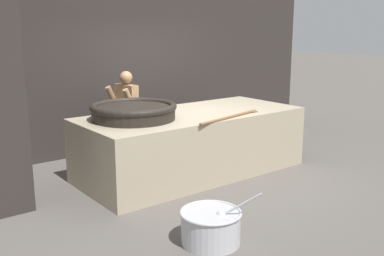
% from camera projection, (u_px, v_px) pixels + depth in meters
% --- Properties ---
extents(ground_plane, '(60.00, 60.00, 0.00)m').
position_uv_depth(ground_plane, '(192.00, 172.00, 7.24)').
color(ground_plane, '#56514C').
extents(back_wall, '(9.40, 0.24, 4.24)m').
position_uv_depth(back_wall, '(123.00, 36.00, 8.39)').
color(back_wall, '#2D2826').
rests_on(back_wall, ground_plane).
extents(hearth_platform, '(3.56, 1.56, 0.98)m').
position_uv_depth(hearth_platform, '(192.00, 143.00, 7.13)').
color(hearth_platform, tan).
rests_on(hearth_platform, ground_plane).
extents(giant_wok_near, '(1.25, 1.25, 0.23)m').
position_uv_depth(giant_wok_near, '(134.00, 111.00, 6.50)').
color(giant_wok_near, black).
rests_on(giant_wok_near, hearth_platform).
extents(stirring_paddle, '(1.36, 0.35, 0.04)m').
position_uv_depth(stirring_paddle, '(232.00, 116.00, 6.64)').
color(stirring_paddle, brown).
rests_on(stirring_paddle, hearth_platform).
extents(cook, '(0.40, 0.60, 1.56)m').
position_uv_depth(cook, '(127.00, 113.00, 7.70)').
color(cook, '#9E7551').
rests_on(cook, ground_plane).
extents(prep_bowl_vegetables, '(0.67, 0.78, 0.63)m').
position_uv_depth(prep_bowl_vegetables, '(211.00, 225.00, 4.84)').
color(prep_bowl_vegetables, '#B7B7BC').
rests_on(prep_bowl_vegetables, ground_plane).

